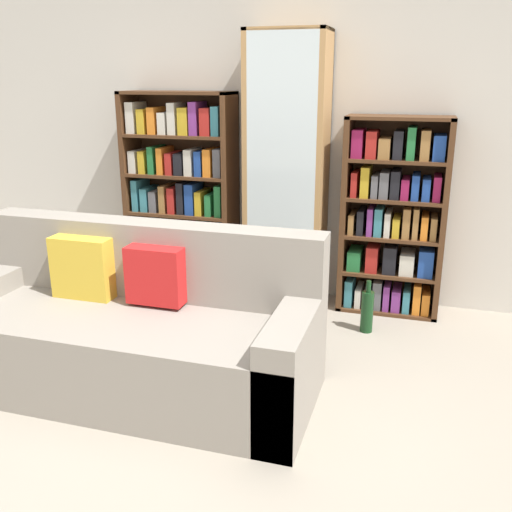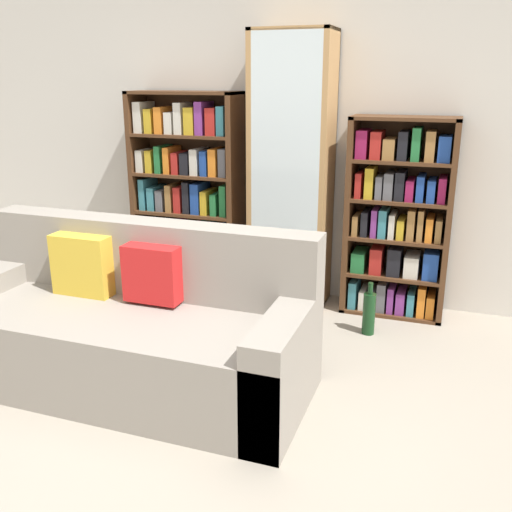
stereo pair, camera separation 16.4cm
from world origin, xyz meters
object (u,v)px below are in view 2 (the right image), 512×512
object	(u,v)px
display_cabinet	(292,174)
bookshelf_left	(188,196)
wine_bottle	(369,313)
bookshelf_right	(398,221)
couch	(129,331)

from	to	relation	value
display_cabinet	bookshelf_left	bearing A→B (deg)	178.92
bookshelf_left	wine_bottle	world-z (taller)	bookshelf_left
bookshelf_left	bookshelf_right	size ratio (longest dim) A/B	1.11
couch	display_cabinet	xyz separation A→B (m)	(0.50, 1.54, 0.68)
couch	wine_bottle	distance (m)	1.63
bookshelf_left	display_cabinet	size ratio (longest dim) A/B	0.79
wine_bottle	couch	bearing A→B (deg)	-137.28
couch	bookshelf_left	xyz separation A→B (m)	(-0.37, 1.56, 0.45)
display_cabinet	bookshelf_right	size ratio (longest dim) A/B	1.40
bookshelf_left	bookshelf_right	distance (m)	1.67
display_cabinet	bookshelf_right	bearing A→B (deg)	1.17
couch	bookshelf_right	xyz separation A→B (m)	(1.30, 1.56, 0.38)
bookshelf_left	display_cabinet	bearing A→B (deg)	-1.08
bookshelf_right	couch	bearing A→B (deg)	-129.91
bookshelf_right	wine_bottle	size ratio (longest dim) A/B	3.86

